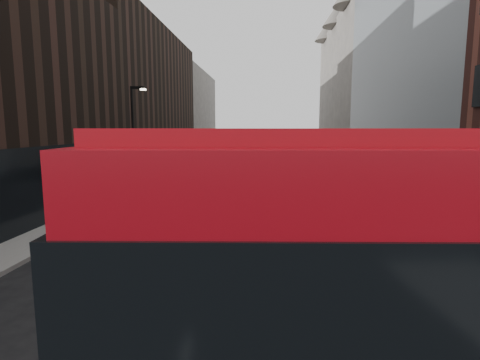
% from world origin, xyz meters
% --- Properties ---
extents(ground, '(140.00, 140.00, 0.00)m').
position_xyz_m(ground, '(0.00, 0.00, 0.00)').
color(ground, black).
rests_on(ground, ground).
extents(sidewalk_right, '(3.00, 80.00, 0.15)m').
position_xyz_m(sidewalk_right, '(7.50, 25.00, 0.07)').
color(sidewalk_right, slate).
rests_on(sidewalk_right, ground).
extents(sidewalk_left, '(2.00, 80.00, 0.15)m').
position_xyz_m(sidewalk_left, '(-8.00, 25.00, 0.07)').
color(sidewalk_left, slate).
rests_on(sidewalk_left, ground).
extents(building_modern_block, '(5.03, 22.00, 20.00)m').
position_xyz_m(building_modern_block, '(11.47, 21.00, 9.90)').
color(building_modern_block, gray).
rests_on(building_modern_block, ground).
extents(building_victorian, '(6.50, 24.00, 21.00)m').
position_xyz_m(building_victorian, '(11.38, 44.00, 9.66)').
color(building_victorian, '#645F58').
rests_on(building_victorian, ground).
extents(building_left_mid, '(5.00, 24.00, 14.00)m').
position_xyz_m(building_left_mid, '(-11.50, 30.00, 7.00)').
color(building_left_mid, black).
rests_on(building_left_mid, ground).
extents(building_left_far, '(5.00, 20.00, 13.00)m').
position_xyz_m(building_left_far, '(-11.50, 52.00, 6.50)').
color(building_left_far, '#645F58').
rests_on(building_left_far, ground).
extents(street_lamp, '(1.06, 0.22, 7.00)m').
position_xyz_m(street_lamp, '(-8.22, 18.00, 4.18)').
color(street_lamp, black).
rests_on(street_lamp, sidewalk_left).
extents(red_bus, '(3.25, 10.95, 4.37)m').
position_xyz_m(red_bus, '(0.80, 0.10, 2.42)').
color(red_bus, '#AE0A15').
rests_on(red_bus, ground).
extents(grey_bus, '(3.45, 10.23, 3.25)m').
position_xyz_m(grey_bus, '(3.01, 46.29, 1.74)').
color(grey_bus, black).
rests_on(grey_bus, ground).
extents(car_a, '(2.19, 4.44, 1.46)m').
position_xyz_m(car_a, '(4.07, 17.26, 0.73)').
color(car_a, black).
rests_on(car_a, ground).
extents(car_b, '(1.73, 4.36, 1.41)m').
position_xyz_m(car_b, '(2.61, 21.96, 0.71)').
color(car_b, gray).
rests_on(car_b, ground).
extents(car_c, '(2.33, 5.01, 1.41)m').
position_xyz_m(car_c, '(1.14, 25.05, 0.71)').
color(car_c, black).
rests_on(car_c, ground).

